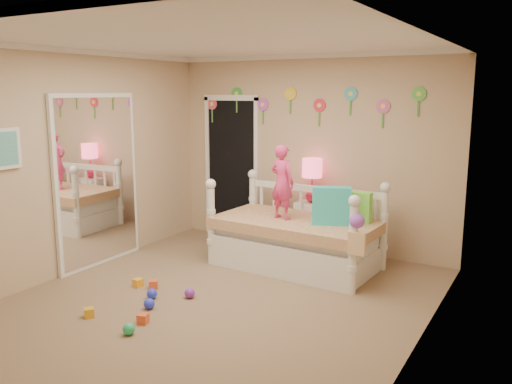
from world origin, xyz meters
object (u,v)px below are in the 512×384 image
Objects in this scene: child at (282,182)px; table_lamp at (312,173)px; daybed at (296,224)px; nightstand at (311,227)px.

child reaches higher than table_lamp.
child is 0.75m from table_lamp.
daybed reaches higher than nightstand.
table_lamp reaches higher than daybed.
child reaches higher than daybed.
table_lamp is (0.06, 0.75, 0.01)m from child.
table_lamp is at bearing 101.67° from daybed.
daybed is 2.20× the size of child.
table_lamp is at bearing -6.35° from nightstand.
child is 1.04m from nightstand.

